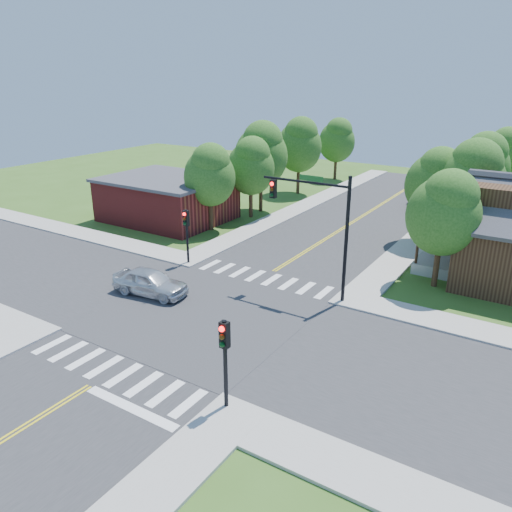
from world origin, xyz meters
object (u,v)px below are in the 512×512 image
Objects in this scene: signal_mast_ne at (319,215)px; signal_pole_nw at (186,227)px; signal_pole_se at (225,349)px; car_dgrey at (419,201)px; car_silver at (150,283)px.

signal_mast_ne is 1.89× the size of signal_pole_nw.
car_dgrey is at bearing 93.56° from signal_pole_se.
signal_mast_ne is at bearing 98.56° from signal_pole_se.
signal_pole_nw is at bearing 135.00° from signal_pole_se.
signal_pole_nw is at bearing -179.93° from signal_mast_ne.
signal_pole_se is 0.74× the size of car_dgrey.
car_silver is (1.36, -5.01, -1.89)m from signal_pole_nw.
car_dgrey is (-2.14, 34.40, -1.96)m from signal_pole_se.
signal_pole_se is 0.80× the size of car_silver.
signal_mast_ne is 1.52× the size of car_silver.
signal_mast_ne is at bearing -104.80° from car_dgrey.
car_silver is at bearing -74.78° from signal_pole_nw.
signal_mast_ne reaches higher than signal_pole_nw.
signal_pole_se and signal_pole_nw have the same top height.
signal_pole_se is 34.52m from car_dgrey.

